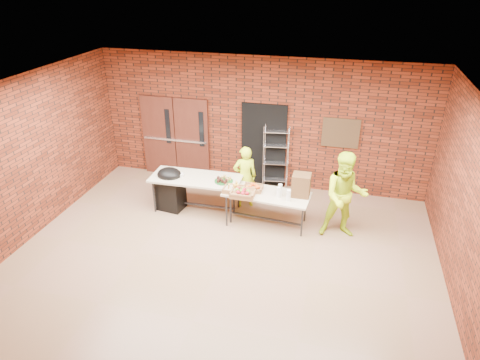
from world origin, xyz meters
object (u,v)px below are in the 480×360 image
(covered_grill, at_px, (170,189))
(volunteer_man, at_px, (345,196))
(coffee_dispenser, at_px, (301,185))
(table_right, at_px, (267,196))
(table_left, at_px, (196,180))
(wire_rack, at_px, (276,158))
(volunteer_woman, at_px, (245,177))

(covered_grill, xyz_separation_m, volunteer_man, (3.81, -0.15, 0.41))
(coffee_dispenser, distance_m, volunteer_man, 0.90)
(table_right, bearing_deg, table_left, 178.34)
(wire_rack, xyz_separation_m, covered_grill, (-2.11, -1.57, -0.31))
(table_right, distance_m, covered_grill, 2.24)
(table_left, height_order, volunteer_woman, volunteer_woman)
(table_left, distance_m, covered_grill, 0.65)
(covered_grill, bearing_deg, volunteer_woman, 26.44)
(wire_rack, bearing_deg, table_left, -144.10)
(wire_rack, distance_m, covered_grill, 2.65)
(table_left, height_order, coffee_dispenser, coffee_dispenser)
(table_left, bearing_deg, wire_rack, 43.04)
(table_right, relative_size, volunteer_man, 1.01)
(covered_grill, xyz_separation_m, volunteer_woman, (1.59, 0.54, 0.23))
(wire_rack, bearing_deg, table_right, -94.67)
(table_right, relative_size, covered_grill, 1.84)
(table_left, relative_size, volunteer_man, 1.10)
(covered_grill, distance_m, volunteer_man, 3.83)
(volunteer_man, bearing_deg, coffee_dispenser, 162.03)
(table_right, bearing_deg, volunteer_woman, 139.16)
(covered_grill, distance_m, volunteer_woman, 1.70)
(wire_rack, relative_size, volunteer_man, 0.89)
(table_left, bearing_deg, volunteer_man, -5.44)
(volunteer_woman, bearing_deg, table_right, 110.79)
(table_right, height_order, coffee_dispenser, coffee_dispenser)
(covered_grill, bearing_deg, coffee_dispenser, 7.37)
(table_left, bearing_deg, volunteer_woman, 23.23)
(wire_rack, bearing_deg, volunteer_woman, -125.20)
(table_right, relative_size, volunteer_woman, 1.26)
(table_right, bearing_deg, volunteer_man, 3.48)
(coffee_dispenser, xyz_separation_m, covered_grill, (-2.92, 0.02, -0.47))
(covered_grill, height_order, volunteer_woman, volunteer_woman)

